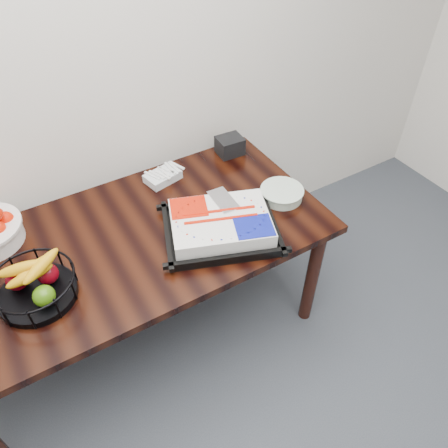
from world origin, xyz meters
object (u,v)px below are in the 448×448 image
plate_stack (282,193)px  napkin_box (230,146)px  fruit_basket (34,285)px  table (135,251)px  cake_tray (221,225)px

plate_stack → napkin_box: napkin_box is taller
fruit_basket → napkin_box: bearing=21.5°
napkin_box → table: bearing=-154.6°
table → plate_stack: plate_stack is taller
fruit_basket → napkin_box: (1.18, 0.47, -0.02)m
plate_stack → table: bearing=171.0°
table → napkin_box: 0.83m
plate_stack → napkin_box: size_ratio=1.56×
cake_tray → plate_stack: (0.39, 0.06, -0.02)m
table → cake_tray: bearing=-26.1°
table → fruit_basket: bearing=-165.3°
plate_stack → napkin_box: 0.47m
table → fruit_basket: (-0.45, -0.12, 0.16)m
cake_tray → napkin_box: (0.37, 0.53, 0.00)m
fruit_basket → napkin_box: fruit_basket is taller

